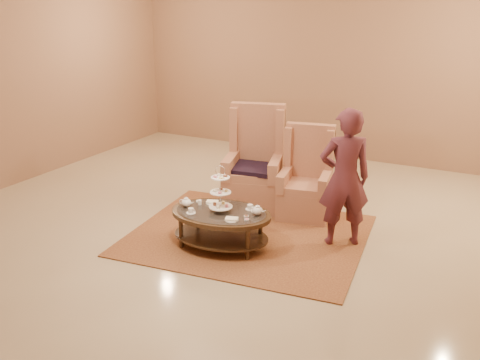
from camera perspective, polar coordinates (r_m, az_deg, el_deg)
The scene contains 8 objects.
ground at distance 6.71m, azimuth -0.80°, elevation -5.97°, with size 8.00×8.00×0.00m, color tan.
ceiling at distance 6.71m, azimuth -0.80°, elevation -5.97°, with size 8.00×8.00×0.02m, color white.
wall_back at distance 9.85m, azimuth 10.47°, elevation 12.38°, with size 8.00×0.04×3.50m, color #956C51.
rug at distance 6.72m, azimuth 0.89°, elevation -5.88°, with size 3.05×2.64×0.02m.
tea_table at distance 6.29m, azimuth -2.06°, elevation -4.06°, with size 1.29×0.96×1.02m.
armchair_left at distance 7.55m, azimuth 1.60°, elevation 0.85°, with size 0.95×0.97×1.42m.
armchair_right at distance 7.27m, azimuth 7.06°, elevation -0.60°, with size 0.77×0.79×1.22m.
person at distance 6.32m, azimuth 11.09°, elevation 0.18°, with size 0.73×0.66×1.67m.
Camera 1 is at (2.88, -5.36, 2.83)m, focal length 40.00 mm.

